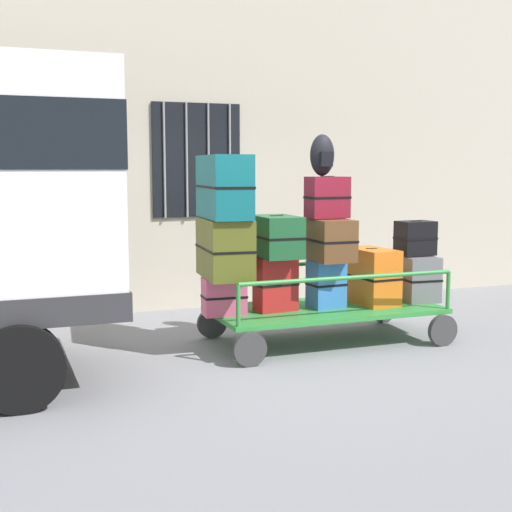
# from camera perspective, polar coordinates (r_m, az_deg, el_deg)

# --- Properties ---
(ground_plane) EXTENTS (40.00, 40.00, 0.00)m
(ground_plane) POSITION_cam_1_polar(r_m,az_deg,el_deg) (7.32, 1.66, -7.84)
(ground_plane) COLOR gray
(building_wall) EXTENTS (12.00, 0.38, 5.00)m
(building_wall) POSITION_cam_1_polar(r_m,az_deg,el_deg) (9.61, -4.53, 10.76)
(building_wall) COLOR #BCB29E
(building_wall) RESTS_ON ground
(luggage_cart) EXTENTS (2.55, 1.28, 0.39)m
(luggage_cart) POSITION_cam_1_polar(r_m,az_deg,el_deg) (7.69, 5.65, -4.58)
(luggage_cart) COLOR #2D8438
(luggage_cart) RESTS_ON ground
(cart_railing) EXTENTS (2.44, 1.14, 0.43)m
(cart_railing) POSITION_cam_1_polar(r_m,az_deg,el_deg) (7.62, 5.69, -1.56)
(cart_railing) COLOR #2D8438
(cart_railing) RESTS_ON luggage_cart
(suitcase_left_bottom) EXTENTS (0.46, 0.28, 0.40)m
(suitcase_left_bottom) POSITION_cam_1_polar(r_m,az_deg,el_deg) (7.21, -2.62, -3.30)
(suitcase_left_bottom) COLOR #CC4C72
(suitcase_left_bottom) RESTS_ON luggage_cart
(suitcase_left_middle) EXTENTS (0.51, 0.87, 0.61)m
(suitcase_left_middle) POSITION_cam_1_polar(r_m,az_deg,el_deg) (7.11, -2.57, 0.63)
(suitcase_left_middle) COLOR #4C5119
(suitcase_left_middle) RESTS_ON suitcase_left_bottom
(suitcase_left_top) EXTENTS (0.47, 0.99, 0.64)m
(suitcase_left_top) POSITION_cam_1_polar(r_m,az_deg,el_deg) (7.08, -2.64, 5.67)
(suitcase_left_top) COLOR #0F5960
(suitcase_left_top) RESTS_ON suitcase_left_middle
(suitcase_midleft_bottom) EXTENTS (0.46, 0.29, 0.58)m
(suitcase_midleft_bottom) POSITION_cam_1_polar(r_m,az_deg,el_deg) (7.41, 1.61, -2.30)
(suitcase_midleft_bottom) COLOR #B21E1E
(suitcase_midleft_bottom) RESTS_ON luggage_cart
(suitcase_midleft_middle) EXTENTS (0.42, 0.64, 0.44)m
(suitcase_midleft_middle) POSITION_cam_1_polar(r_m,az_deg,el_deg) (7.32, 1.68, 1.61)
(suitcase_midleft_middle) COLOR #194C28
(suitcase_midleft_middle) RESTS_ON suitcase_midleft_bottom
(suitcase_center_bottom) EXTENTS (0.40, 0.31, 0.53)m
(suitcase_center_bottom) POSITION_cam_1_polar(r_m,az_deg,el_deg) (7.62, 5.75, -2.29)
(suitcase_center_bottom) COLOR #3372C6
(suitcase_center_bottom) RESTS_ON luggage_cart
(suitcase_center_middle) EXTENTS (0.42, 0.72, 0.45)m
(suitcase_center_middle) POSITION_cam_1_polar(r_m,az_deg,el_deg) (7.54, 5.84, 1.36)
(suitcase_center_middle) COLOR brown
(suitcase_center_middle) RESTS_ON suitcase_center_bottom
(suitcase_center_top) EXTENTS (0.45, 0.28, 0.45)m
(suitcase_center_top) POSITION_cam_1_polar(r_m,az_deg,el_deg) (7.52, 5.84, 4.79)
(suitcase_center_top) COLOR maroon
(suitcase_center_top) RESTS_ON suitcase_center_middle
(suitcase_midright_bottom) EXTENTS (0.42, 0.70, 0.62)m
(suitcase_midright_bottom) POSITION_cam_1_polar(r_m,az_deg,el_deg) (7.92, 9.38, -1.62)
(suitcase_midright_bottom) COLOR orange
(suitcase_midright_bottom) RESTS_ON luggage_cart
(suitcase_right_bottom) EXTENTS (0.43, 0.56, 0.52)m
(suitcase_right_bottom) POSITION_cam_1_polar(r_m,az_deg,el_deg) (8.22, 12.92, -1.76)
(suitcase_right_bottom) COLOR slate
(suitcase_right_bottom) RESTS_ON luggage_cart
(suitcase_right_middle) EXTENTS (0.43, 0.31, 0.40)m
(suitcase_right_middle) POSITION_cam_1_polar(r_m,az_deg,el_deg) (8.19, 12.88, 1.44)
(suitcase_right_middle) COLOR black
(suitcase_right_middle) RESTS_ON suitcase_right_bottom
(backpack) EXTENTS (0.27, 0.22, 0.44)m
(backpack) POSITION_cam_1_polar(r_m,az_deg,el_deg) (7.52, 5.44, 8.18)
(backpack) COLOR black
(backpack) RESTS_ON suitcase_center_top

